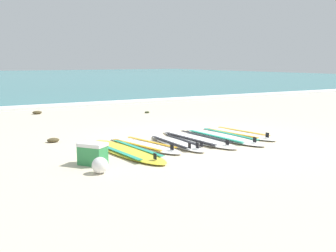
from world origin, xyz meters
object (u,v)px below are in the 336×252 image
object	(u,v)px
surfboard_2	(177,143)
surfboard_4	(222,137)
cooler_box	(93,154)
surfboard_3	(197,139)
beach_ball	(100,165)
surfboard_0	(127,151)
surfboard_5	(237,134)
surfboard_1	(144,145)

from	to	relation	value
surfboard_2	surfboard_4	bearing A→B (deg)	3.98
surfboard_4	cooler_box	world-z (taller)	cooler_box
surfboard_3	surfboard_2	bearing A→B (deg)	-167.99
surfboard_3	beach_ball	xyz separation A→B (m)	(-2.82, -1.43, 0.10)
surfboard_0	surfboard_2	bearing A→B (deg)	8.38
surfboard_5	beach_ball	bearing A→B (deg)	-159.41
surfboard_1	surfboard_5	distance (m)	2.54
surfboard_5	surfboard_2	bearing A→B (deg)	-173.34
surfboard_0	surfboard_4	distance (m)	2.55
surfboard_0	cooler_box	world-z (taller)	cooler_box
surfboard_4	surfboard_3	bearing A→B (deg)	176.46
surfboard_2	surfboard_1	bearing A→B (deg)	168.56
surfboard_1	surfboard_4	bearing A→B (deg)	-1.54
surfboard_0	beach_ball	size ratio (longest dim) A/B	9.95
surfboard_1	cooler_box	world-z (taller)	cooler_box
surfboard_0	beach_ball	distance (m)	1.48
surfboard_2	surfboard_4	world-z (taller)	same
surfboard_2	surfboard_5	distance (m)	1.84
cooler_box	surfboard_1	bearing A→B (deg)	31.36
surfboard_1	surfboard_4	size ratio (longest dim) A/B	0.86
surfboard_1	beach_ball	xyz separation A→B (m)	(-1.49, -1.45, 0.10)
surfboard_5	surfboard_3	bearing A→B (deg)	-176.10
surfboard_1	surfboard_3	world-z (taller)	same
surfboard_1	surfboard_2	distance (m)	0.72
surfboard_1	surfboard_5	bearing A→B (deg)	1.59
surfboard_3	surfboard_4	distance (m)	0.67
surfboard_3	surfboard_5	bearing A→B (deg)	3.90
surfboard_1	surfboard_2	bearing A→B (deg)	-11.44
cooler_box	surfboard_5	bearing A→B (deg)	13.20
surfboard_3	cooler_box	world-z (taller)	cooler_box
surfboard_0	surfboard_2	world-z (taller)	same
surfboard_0	surfboard_3	bearing A→B (deg)	9.59
surfboard_0	surfboard_5	distance (m)	3.10
cooler_box	beach_ball	world-z (taller)	cooler_box
cooler_box	surfboard_0	bearing A→B (deg)	31.29
surfboard_4	surfboard_5	distance (m)	0.56
surfboard_0	beach_ball	bearing A→B (deg)	-130.61
surfboard_0	surfboard_4	world-z (taller)	same
surfboard_5	cooler_box	distance (m)	4.05
surfboard_1	surfboard_4	xyz separation A→B (m)	(2.00, -0.05, -0.00)
surfboard_2	cooler_box	bearing A→B (deg)	-161.39
surfboard_4	surfboard_0	bearing A→B (deg)	-173.85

